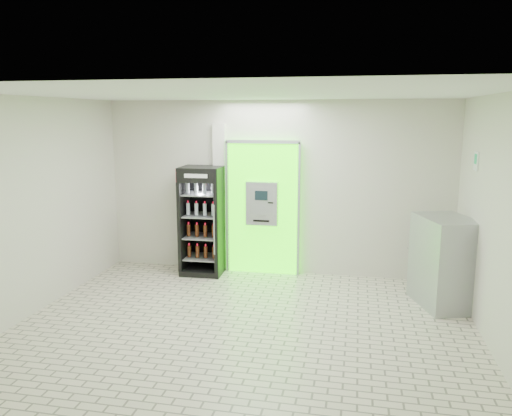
# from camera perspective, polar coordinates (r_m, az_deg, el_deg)

# --- Properties ---
(ground) EXTENTS (6.00, 6.00, 0.00)m
(ground) POSITION_cam_1_polar(r_m,az_deg,el_deg) (6.69, -1.47, -13.64)
(ground) COLOR beige
(ground) RESTS_ON ground
(room_shell) EXTENTS (6.00, 6.00, 6.00)m
(room_shell) POSITION_cam_1_polar(r_m,az_deg,el_deg) (6.17, -1.55, 2.15)
(room_shell) COLOR beige
(room_shell) RESTS_ON ground
(atm_assembly) EXTENTS (1.30, 0.24, 2.33)m
(atm_assembly) POSITION_cam_1_polar(r_m,az_deg,el_deg) (8.65, 0.80, 0.10)
(atm_assembly) COLOR #2EFF02
(atm_assembly) RESTS_ON ground
(pillar) EXTENTS (0.22, 0.11, 2.60)m
(pillar) POSITION_cam_1_polar(r_m,az_deg,el_deg) (8.84, -4.13, 1.15)
(pillar) COLOR silver
(pillar) RESTS_ON ground
(beverage_cooler) EXTENTS (0.72, 0.68, 1.88)m
(beverage_cooler) POSITION_cam_1_polar(r_m,az_deg,el_deg) (8.73, -6.09, -1.66)
(beverage_cooler) COLOR black
(beverage_cooler) RESTS_ON ground
(steel_cabinet) EXTENTS (0.94, 1.14, 1.31)m
(steel_cabinet) POSITION_cam_1_polar(r_m,az_deg,el_deg) (7.74, 20.69, -5.78)
(steel_cabinet) COLOR #979A9E
(steel_cabinet) RESTS_ON ground
(exit_sign) EXTENTS (0.02, 0.22, 0.26)m
(exit_sign) POSITION_cam_1_polar(r_m,az_deg,el_deg) (7.54, 23.86, 4.94)
(exit_sign) COLOR white
(exit_sign) RESTS_ON room_shell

